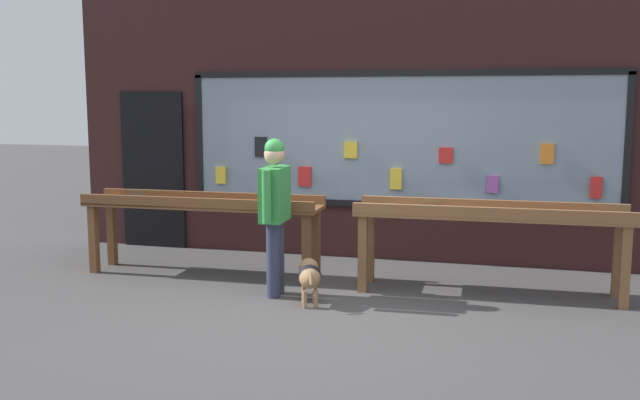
{
  "coord_description": "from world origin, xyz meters",
  "views": [
    {
      "loc": [
        1.77,
        -6.4,
        2.02
      ],
      "look_at": [
        -0.16,
        0.79,
        0.95
      ],
      "focal_mm": 40.0,
      "sensor_mm": 36.0,
      "label": 1
    }
  ],
  "objects": [
    {
      "name": "ground_plane",
      "position": [
        0.0,
        0.0,
        0.0
      ],
      "size": [
        40.0,
        40.0,
        0.0
      ],
      "primitive_type": "plane",
      "color": "#474444"
    },
    {
      "name": "shopfront_facade",
      "position": [
        -0.01,
        2.39,
        1.82
      ],
      "size": [
        7.76,
        0.29,
        3.69
      ],
      "color": "#331919",
      "rests_on": "ground_plane"
    },
    {
      "name": "display_table_left",
      "position": [
        -1.6,
        0.99,
        0.75
      ],
      "size": [
        2.77,
        0.63,
        0.93
      ],
      "color": "brown",
      "rests_on": "ground_plane"
    },
    {
      "name": "display_table_right",
      "position": [
        1.59,
        0.99,
        0.77
      ],
      "size": [
        2.77,
        0.66,
        0.95
      ],
      "color": "brown",
      "rests_on": "ground_plane"
    },
    {
      "name": "person_browsing",
      "position": [
        -0.52,
        0.37,
        0.94
      ],
      "size": [
        0.23,
        0.65,
        1.62
      ],
      "rotation": [
        0.0,
        0.0,
        1.6
      ],
      "color": "#2D334C",
      "rests_on": "ground_plane"
    },
    {
      "name": "small_dog",
      "position": [
        -0.1,
        0.17,
        0.29
      ],
      "size": [
        0.33,
        0.54,
        0.42
      ],
      "rotation": [
        0.0,
        0.0,
        1.9
      ],
      "color": "#99724C",
      "rests_on": "ground_plane"
    }
  ]
}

